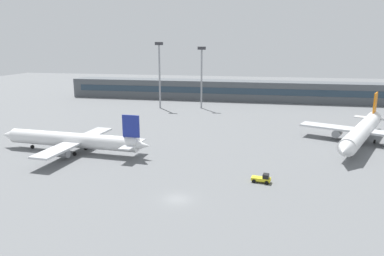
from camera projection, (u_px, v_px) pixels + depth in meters
name	position (u px, v px, depth m)	size (l,w,h in m)	color
ground_plane	(212.00, 139.00, 99.14)	(400.00, 400.00, 0.00)	slate
terminal_building	(235.00, 90.00, 168.03)	(158.15, 12.13, 9.00)	#4C5156
airplane_near	(72.00, 140.00, 86.84)	(40.65, 28.38, 10.04)	silver
airplane_mid	(362.00, 131.00, 93.86)	(32.04, 44.57, 11.62)	white
baggage_tug_yellow	(262.00, 178.00, 68.26)	(3.77, 2.22, 1.75)	yellow
floodlight_tower_west	(202.00, 73.00, 144.36)	(3.20, 0.80, 24.70)	gray
floodlight_tower_east	(160.00, 71.00, 144.29)	(3.20, 0.80, 26.49)	gray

